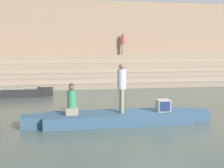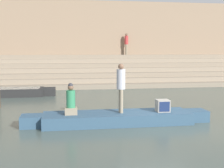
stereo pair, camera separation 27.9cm
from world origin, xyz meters
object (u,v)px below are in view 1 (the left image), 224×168
rowboat_main (118,118)px  tv_set (163,105)px  person_standing (122,84)px  person_rowing (72,102)px  person_on_steps (123,42)px

rowboat_main → tv_set: tv_set is taller
person_standing → person_rowing: 1.86m
person_standing → person_rowing: size_ratio=1.59×
person_on_steps → person_standing: bearing=-107.0°
tv_set → person_on_steps: size_ratio=0.26×
tv_set → person_standing: bearing=176.6°
rowboat_main → person_on_steps: 15.65m
person_rowing → tv_set: (3.31, -0.02, -0.24)m
rowboat_main → tv_set: size_ratio=14.53×
rowboat_main → person_standing: person_standing is taller
rowboat_main → person_rowing: size_ratio=6.11×
rowboat_main → person_rowing: bearing=-176.3°
person_standing → tv_set: 1.73m
person_rowing → tv_set: bearing=2.6°
person_standing → rowboat_main: bearing=177.5°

